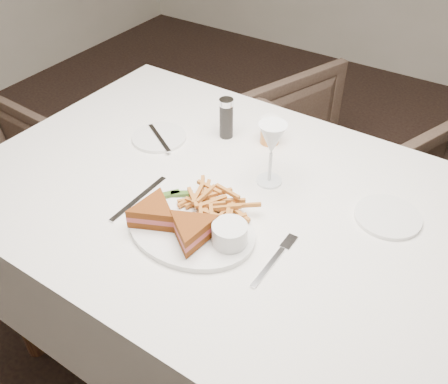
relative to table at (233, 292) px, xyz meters
name	(u,v)px	position (x,y,z in m)	size (l,w,h in m)	color
ground	(274,376)	(0.15, 0.03, -0.38)	(5.00, 5.00, 0.00)	black
table	(233,292)	(0.00, 0.00, 0.00)	(1.40, 0.93, 0.75)	white
chair_far	(337,162)	(-0.02, 0.85, -0.03)	(0.66, 0.62, 0.68)	#49382D
table_setting	(216,197)	(-0.01, -0.06, 0.41)	(0.84, 0.62, 0.18)	white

